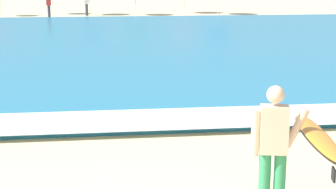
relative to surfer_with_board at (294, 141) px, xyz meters
The scene contains 5 objects.
sea 18.15m from the surfer_with_board, 97.40° to the left, with size 120.00×28.00×0.14m, color teal.
surf_foam 5.21m from the surfer_with_board, 117.04° to the left, with size 120.00×1.68×0.01m, color white.
surfer_with_board is the anchor object (origin of this frame).
beachgoer_near_row_left 34.77m from the surfer_with_board, 95.21° to the left, with size 0.32×0.20×1.58m.
beachgoer_near_row_mid 33.78m from the surfer_with_board, 99.77° to the left, with size 0.32×0.20×1.58m.
Camera 1 is at (-0.03, -4.81, 3.06)m, focal length 59.08 mm.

